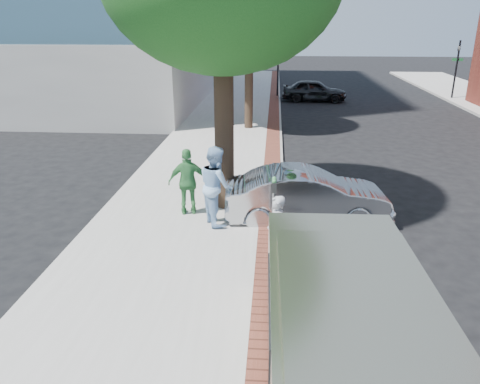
# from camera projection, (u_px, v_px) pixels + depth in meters

# --- Properties ---
(ground) EXTENTS (120.00, 120.00, 0.00)m
(ground) POSITION_uv_depth(u_px,v_px,m) (241.00, 240.00, 11.49)
(ground) COLOR black
(ground) RESTS_ON ground
(sidewalk) EXTENTS (5.00, 60.00, 0.15)m
(sidewalk) POSITION_uv_depth(u_px,v_px,m) (219.00, 150.00, 19.04)
(sidewalk) COLOR #9E9991
(sidewalk) RESTS_ON ground
(brick_strip) EXTENTS (0.60, 60.00, 0.01)m
(brick_strip) POSITION_uv_depth(u_px,v_px,m) (273.00, 149.00, 18.86)
(brick_strip) COLOR brown
(brick_strip) RESTS_ON sidewalk
(curb) EXTENTS (0.10, 60.00, 0.15)m
(curb) POSITION_uv_depth(u_px,v_px,m) (281.00, 151.00, 18.87)
(curb) COLOR gray
(curb) RESTS_ON ground
(office_base) EXTENTS (18.20, 22.20, 4.00)m
(office_base) POSITION_uv_depth(u_px,v_px,m) (76.00, 66.00, 32.24)
(office_base) COLOR gray
(office_base) RESTS_ON ground
(signal_near) EXTENTS (0.70, 0.15, 3.80)m
(signal_near) POSITION_uv_depth(u_px,v_px,m) (278.00, 64.00, 31.20)
(signal_near) COLOR black
(signal_near) RESTS_ON ground
(signal_far) EXTENTS (0.70, 0.15, 3.80)m
(signal_far) POSITION_uv_depth(u_px,v_px,m) (457.00, 65.00, 30.40)
(signal_far) COLOR black
(signal_far) RESTS_ON ground
(tree_far) EXTENTS (4.80, 4.80, 7.14)m
(tree_far) POSITION_uv_depth(u_px,v_px,m) (249.00, 14.00, 20.89)
(tree_far) COLOR black
(tree_far) RESTS_ON sidewalk
(parking_meter) EXTENTS (0.12, 0.32, 1.47)m
(parking_meter) POSITION_uv_depth(u_px,v_px,m) (274.00, 195.00, 11.07)
(parking_meter) COLOR gray
(parking_meter) RESTS_ON sidewalk
(person_gray) EXTENTS (0.47, 0.63, 1.56)m
(person_gray) POSITION_uv_depth(u_px,v_px,m) (276.00, 231.00, 9.81)
(person_gray) COLOR #A8A8AD
(person_gray) RESTS_ON sidewalk
(person_officer) EXTENTS (1.13, 1.23, 2.03)m
(person_officer) POSITION_uv_depth(u_px,v_px,m) (216.00, 185.00, 11.80)
(person_officer) COLOR #95BDE6
(person_officer) RESTS_ON sidewalk
(person_green) EXTENTS (1.12, 0.65, 1.80)m
(person_green) POSITION_uv_depth(u_px,v_px,m) (188.00, 182.00, 12.41)
(person_green) COLOR #3D8746
(person_green) RESTS_ON sidewalk
(sedan_silver) EXTENTS (4.44, 1.89, 1.43)m
(sedan_silver) POSITION_uv_depth(u_px,v_px,m) (307.00, 196.00, 12.37)
(sedan_silver) COLOR #A7A9AE
(sedan_silver) RESTS_ON ground
(bg_car) EXTENTS (4.23, 1.90, 1.41)m
(bg_car) POSITION_uv_depth(u_px,v_px,m) (314.00, 90.00, 30.43)
(bg_car) COLOR black
(bg_car) RESTS_ON ground
(van) EXTENTS (2.24, 5.60, 2.05)m
(van) POSITION_uv_depth(u_px,v_px,m) (349.00, 338.00, 6.24)
(van) COLOR gray
(van) RESTS_ON ground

